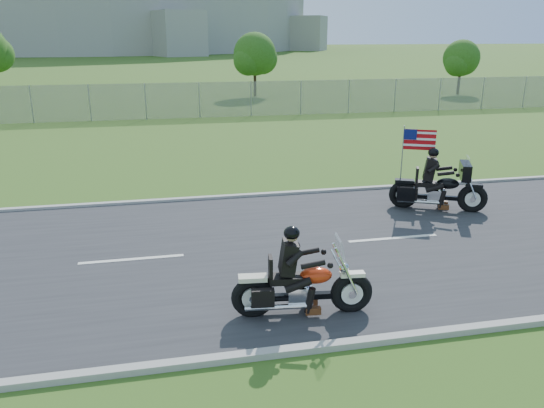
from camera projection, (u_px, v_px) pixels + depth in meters
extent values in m
plane|color=#415C1D|center=(225.00, 254.00, 11.76)|extent=(420.00, 420.00, 0.00)
cube|color=#28282B|center=(225.00, 253.00, 11.75)|extent=(120.00, 8.00, 0.04)
cube|color=#9E9B93|center=(208.00, 198.00, 15.51)|extent=(120.00, 0.18, 0.12)
cube|color=#9E9B93|center=(257.00, 355.00, 7.97)|extent=(120.00, 0.18, 0.12)
cube|color=gray|center=(90.00, 103.00, 29.11)|extent=(60.00, 0.03, 2.00)
cylinder|color=#A3A099|center=(93.00, 15.00, 163.11)|extent=(130.00, 130.00, 20.00)
cylinder|color=#382316|center=(255.00, 80.00, 40.47)|extent=(0.22, 0.22, 2.52)
sphere|color=#2A4D14|center=(255.00, 54.00, 39.89)|extent=(3.20, 3.20, 3.20)
sphere|color=#2A4D14|center=(262.00, 58.00, 40.57)|extent=(2.40, 2.40, 2.40)
sphere|color=#2A4D14|center=(248.00, 60.00, 39.55)|extent=(2.24, 2.24, 2.24)
cylinder|color=#382316|center=(459.00, 80.00, 41.76)|extent=(0.22, 0.22, 2.24)
sphere|color=#2A4D14|center=(461.00, 58.00, 41.24)|extent=(2.80, 2.80, 2.80)
sphere|color=#2A4D14|center=(464.00, 62.00, 41.84)|extent=(2.10, 2.10, 2.10)
sphere|color=#2A4D14|center=(457.00, 64.00, 40.95)|extent=(1.96, 1.96, 1.96)
torus|color=black|center=(351.00, 293.00, 9.17)|extent=(0.76, 0.26, 0.74)
torus|color=black|center=(253.00, 297.00, 9.01)|extent=(0.76, 0.26, 0.74)
ellipsoid|color=red|center=(316.00, 275.00, 9.00)|extent=(0.59, 0.38, 0.28)
cube|color=black|center=(285.00, 279.00, 8.96)|extent=(0.58, 0.36, 0.12)
cube|color=black|center=(288.00, 257.00, 8.85)|extent=(0.28, 0.43, 0.55)
sphere|color=black|center=(292.00, 233.00, 8.72)|extent=(0.30, 0.30, 0.27)
cube|color=silver|center=(340.00, 248.00, 8.89)|extent=(0.09, 0.46, 0.40)
torus|color=black|center=(472.00, 199.00, 14.30)|extent=(0.80, 0.50, 0.79)
torus|color=black|center=(403.00, 194.00, 14.68)|extent=(0.80, 0.50, 0.79)
ellipsoid|color=black|center=(448.00, 183.00, 14.32)|extent=(0.69, 0.56, 0.30)
cube|color=black|center=(426.00, 184.00, 14.45)|extent=(0.67, 0.53, 0.13)
cube|color=black|center=(430.00, 169.00, 14.31)|extent=(0.41, 0.49, 0.59)
sphere|color=black|center=(433.00, 153.00, 14.16)|extent=(0.38, 0.38, 0.29)
cube|color=black|center=(465.00, 171.00, 14.12)|extent=(0.57, 0.88, 0.43)
cube|color=#B70C11|center=(420.00, 140.00, 14.35)|extent=(0.79, 0.37, 0.56)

